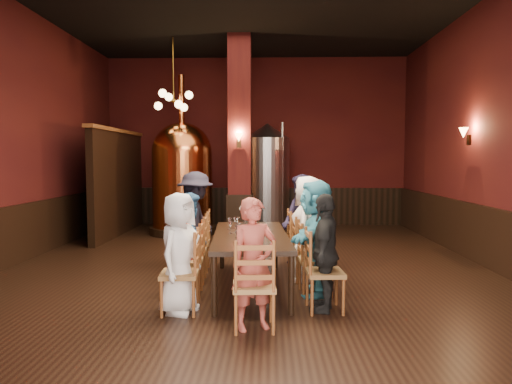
{
  "coord_description": "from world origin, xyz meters",
  "views": [
    {
      "loc": [
        0.35,
        -7.43,
        1.78
      ],
      "look_at": [
        0.14,
        0.2,
        1.23
      ],
      "focal_mm": 32.0,
      "sensor_mm": 36.0,
      "label": 1
    }
  ],
  "objects_px": {
    "person_0": "(179,253)",
    "copper_kettle": "(182,177)",
    "person_1": "(186,247)",
    "rose_vase": "(246,210)",
    "person_2": "(191,237)",
    "dining_table": "(250,238)",
    "steel_vessel": "(267,177)"
  },
  "relations": [
    {
      "from": "person_0",
      "to": "copper_kettle",
      "type": "height_order",
      "value": "copper_kettle"
    },
    {
      "from": "person_1",
      "to": "rose_vase",
      "type": "xyz_separation_m",
      "value": [
        0.71,
        1.34,
        0.34
      ]
    },
    {
      "from": "person_1",
      "to": "person_2",
      "type": "relative_size",
      "value": 0.98
    },
    {
      "from": "dining_table",
      "to": "copper_kettle",
      "type": "relative_size",
      "value": 0.66
    },
    {
      "from": "person_0",
      "to": "rose_vase",
      "type": "height_order",
      "value": "person_0"
    },
    {
      "from": "person_2",
      "to": "rose_vase",
      "type": "relative_size",
      "value": 3.82
    },
    {
      "from": "dining_table",
      "to": "person_0",
      "type": "relative_size",
      "value": 1.76
    },
    {
      "from": "person_1",
      "to": "copper_kettle",
      "type": "xyz_separation_m",
      "value": [
        -0.98,
        4.96,
        0.73
      ]
    },
    {
      "from": "dining_table",
      "to": "steel_vessel",
      "type": "relative_size",
      "value": 0.92
    },
    {
      "from": "steel_vessel",
      "to": "rose_vase",
      "type": "xyz_separation_m",
      "value": [
        -0.33,
        -4.24,
        -0.36
      ]
    },
    {
      "from": "person_1",
      "to": "rose_vase",
      "type": "bearing_deg",
      "value": -31.65
    },
    {
      "from": "rose_vase",
      "to": "person_1",
      "type": "bearing_deg",
      "value": -117.99
    },
    {
      "from": "person_2",
      "to": "copper_kettle",
      "type": "relative_size",
      "value": 0.35
    },
    {
      "from": "steel_vessel",
      "to": "rose_vase",
      "type": "relative_size",
      "value": 7.84
    },
    {
      "from": "steel_vessel",
      "to": "rose_vase",
      "type": "bearing_deg",
      "value": -94.41
    },
    {
      "from": "dining_table",
      "to": "person_1",
      "type": "relative_size",
      "value": 1.93
    },
    {
      "from": "dining_table",
      "to": "person_2",
      "type": "relative_size",
      "value": 1.89
    },
    {
      "from": "rose_vase",
      "to": "copper_kettle",
      "type": "bearing_deg",
      "value": 115.12
    },
    {
      "from": "dining_table",
      "to": "steel_vessel",
      "type": "height_order",
      "value": "steel_vessel"
    },
    {
      "from": "person_0",
      "to": "person_2",
      "type": "height_order",
      "value": "person_0"
    },
    {
      "from": "person_0",
      "to": "steel_vessel",
      "type": "xyz_separation_m",
      "value": [
        1.0,
        6.25,
        0.64
      ]
    },
    {
      "from": "dining_table",
      "to": "person_2",
      "type": "distance_m",
      "value": 0.91
    },
    {
      "from": "dining_table",
      "to": "person_1",
      "type": "height_order",
      "value": "person_1"
    },
    {
      "from": "copper_kettle",
      "to": "rose_vase",
      "type": "bearing_deg",
      "value": -64.88
    },
    {
      "from": "rose_vase",
      "to": "dining_table",
      "type": "bearing_deg",
      "value": -83.19
    },
    {
      "from": "person_1",
      "to": "copper_kettle",
      "type": "relative_size",
      "value": 0.34
    },
    {
      "from": "copper_kettle",
      "to": "steel_vessel",
      "type": "height_order",
      "value": "copper_kettle"
    },
    {
      "from": "dining_table",
      "to": "person_1",
      "type": "distance_m",
      "value": 0.91
    },
    {
      "from": "person_2",
      "to": "copper_kettle",
      "type": "bearing_deg",
      "value": 15.44
    },
    {
      "from": "person_1",
      "to": "steel_vessel",
      "type": "xyz_separation_m",
      "value": [
        1.04,
        5.58,
        0.7
      ]
    },
    {
      "from": "person_0",
      "to": "rose_vase",
      "type": "distance_m",
      "value": 2.14
    },
    {
      "from": "person_0",
      "to": "person_1",
      "type": "relative_size",
      "value": 1.1
    }
  ]
}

